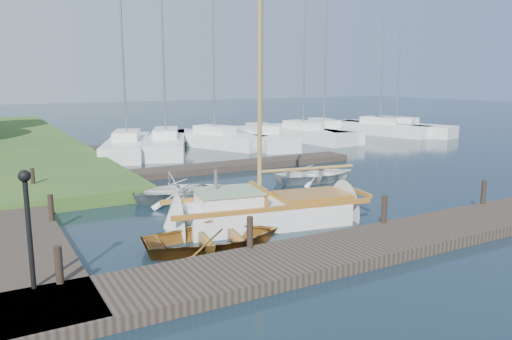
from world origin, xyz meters
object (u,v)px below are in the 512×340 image
mooring_post_3 (484,192)px  mooring_post_5 (33,178)px  marina_boat_4 (303,133)px  mooring_post_2 (384,209)px  tender_b (174,185)px  marina_boat_0 (127,145)px  tender_c (317,173)px  marina_boat_1 (166,142)px  mooring_post_0 (59,265)px  dinghy (215,234)px  marina_boat_2 (215,138)px  marina_boat_6 (380,128)px  marina_boat_3 (262,136)px  lamp_post (28,213)px  mooring_post_4 (51,208)px  tender_a (187,189)px  marina_boat_7 (396,127)px  mooring_post_1 (250,232)px  marina_boat_5 (324,130)px  sailboat (271,213)px

mooring_post_3 → mooring_post_5: (-13.00, 10.00, 0.00)m
marina_boat_4 → mooring_post_2: bearing=144.6°
tender_b → marina_boat_0: 12.43m
tender_c → marina_boat_1: bearing=18.5°
tender_b → tender_c: size_ratio=0.63×
mooring_post_0 → dinghy: 4.26m
marina_boat_2 → marina_boat_6: marina_boat_2 is taller
marina_boat_3 → marina_boat_6: 11.38m
dinghy → marina_boat_2: marina_boat_2 is taller
lamp_post → marina_boat_4: marina_boat_4 is taller
mooring_post_4 → marina_boat_3: (15.19, 13.67, -0.12)m
mooring_post_4 → tender_c: bearing=10.0°
mooring_post_3 → marina_boat_3: bearing=83.3°
tender_c → tender_a: bearing=99.3°
mooring_post_0 → marina_boat_7: marina_boat_7 is taller
mooring_post_3 → marina_boat_4: bearing=72.8°
mooring_post_1 → marina_boat_5: 26.36m
sailboat → marina_boat_4: size_ratio=0.88×
lamp_post → marina_boat_1: (9.49, 18.98, -1.30)m
mooring_post_0 → dinghy: size_ratio=0.21×
mooring_post_2 → tender_b: tender_b is taller
mooring_post_5 → marina_boat_7: (27.73, 8.82, -0.13)m
mooring_post_2 → mooring_post_5: bearing=130.4°
dinghy → marina_boat_2: size_ratio=0.35×
marina_boat_0 → marina_boat_6: (20.50, 0.50, -0.02)m
mooring_post_2 → mooring_post_4: bearing=149.5°
marina_boat_6 → marina_boat_1: bearing=76.6°
marina_boat_0 → marina_boat_2: (5.92, 0.40, -0.00)m
dinghy → marina_boat_1: 18.45m
marina_boat_5 → tender_a: bearing=144.4°
marina_boat_5 → marina_boat_0: bearing=109.1°
sailboat → tender_c: size_ratio=2.64×
tender_a → marina_boat_3: size_ratio=0.31×
mooring_post_3 → mooring_post_4: same height
marina_boat_7 → lamp_post: bearing=104.8°
tender_a → marina_boat_7: marina_boat_7 is taller
tender_c → mooring_post_3: bearing=-159.6°
mooring_post_3 → marina_boat_6: marina_boat_6 is taller
marina_boat_0 → marina_boat_6: bearing=-67.8°
mooring_post_1 → lamp_post: size_ratio=0.33×
mooring_post_3 → marina_boat_2: bearing=93.1°
tender_b → marina_boat_3: (10.76, 12.09, -0.03)m
marina_boat_0 → marina_boat_3: bearing=-70.7°
lamp_post → tender_c: bearing=29.8°
mooring_post_2 → marina_boat_3: 19.83m
sailboat → marina_boat_1: 16.81m
mooring_post_2 → marina_boat_3: size_ratio=0.06×
marina_boat_0 → marina_boat_2: 5.93m
tender_c → marina_boat_0: bearing=29.2°
marina_boat_2 → lamp_post: bearing=121.9°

